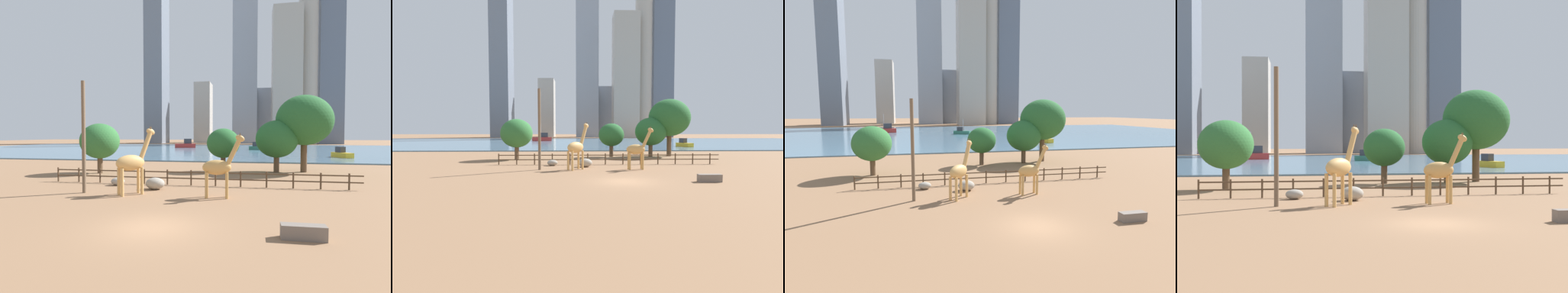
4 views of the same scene
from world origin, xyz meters
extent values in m
plane|color=#8C6647|center=(0.00, 80.00, 0.00)|extent=(400.00, 400.00, 0.00)
cube|color=slate|center=(0.00, 77.00, 0.10)|extent=(180.00, 86.00, 0.20)
cylinder|color=tan|center=(2.87, 7.59, 0.88)|extent=(0.22, 0.22, 1.77)
cylinder|color=tan|center=(2.92, 7.05, 0.88)|extent=(0.22, 0.22, 1.77)
cylinder|color=tan|center=(1.50, 7.46, 0.88)|extent=(0.22, 0.22, 1.77)
cylinder|color=tan|center=(1.56, 6.92, 0.88)|extent=(0.22, 0.22, 1.77)
ellipsoid|color=tan|center=(2.21, 7.26, 2.08)|extent=(2.02, 0.97, 1.02)
cylinder|color=tan|center=(3.35, 7.36, 3.17)|extent=(1.14, 0.42, 1.91)
ellipsoid|color=tan|center=(3.77, 7.40, 4.05)|extent=(0.77, 0.39, 0.64)
cone|color=brown|center=(3.76, 7.48, 4.35)|extent=(0.10, 0.10, 0.19)
cone|color=brown|center=(3.77, 7.33, 4.35)|extent=(0.10, 0.10, 0.19)
cylinder|color=tan|center=(-3.67, 7.96, 0.98)|extent=(0.32, 0.32, 1.95)
cylinder|color=tan|center=(-3.23, 7.55, 0.98)|extent=(0.32, 0.32, 1.95)
cylinder|color=tan|center=(-4.70, 6.86, 0.98)|extent=(0.32, 0.32, 1.95)
cylinder|color=tan|center=(-4.26, 6.45, 0.98)|extent=(0.32, 0.32, 1.95)
ellipsoid|color=tan|center=(-3.97, 7.20, 2.29)|extent=(2.11, 2.17, 1.13)
cylinder|color=tan|center=(-3.13, 8.09, 3.52)|extent=(1.04, 1.07, 2.13)
ellipsoid|color=tan|center=(-2.85, 8.39, 4.52)|extent=(0.82, 0.84, 0.68)
cone|color=brown|center=(-2.92, 8.45, 4.85)|extent=(0.15, 0.15, 0.21)
cone|color=brown|center=(-2.79, 8.33, 4.85)|extent=(0.15, 0.15, 0.21)
cylinder|color=brown|center=(-7.62, 7.29, 4.12)|extent=(0.28, 0.28, 8.24)
ellipsoid|color=gray|center=(-2.92, 9.63, 0.46)|extent=(1.52, 1.23, 0.92)
ellipsoid|color=gray|center=(-6.64, 10.92, 0.33)|extent=(1.18, 0.88, 0.66)
cube|color=#72665B|center=(6.61, -0.36, 0.30)|extent=(1.80, 0.60, 0.60)
cylinder|color=#4C3826|center=(-13.00, 12.00, 0.65)|extent=(0.14, 0.14, 1.30)
cylinder|color=#4C3826|center=(-10.92, 12.00, 0.65)|extent=(0.14, 0.14, 1.30)
cylinder|color=#4C3826|center=(-8.83, 12.00, 0.65)|extent=(0.14, 0.14, 1.30)
cylinder|color=#4C3826|center=(-6.75, 12.00, 0.65)|extent=(0.14, 0.14, 1.30)
cylinder|color=#4C3826|center=(-4.66, 12.00, 0.65)|extent=(0.14, 0.14, 1.30)
cylinder|color=#4C3826|center=(-2.58, 12.00, 0.65)|extent=(0.14, 0.14, 1.30)
cylinder|color=#4C3826|center=(-0.50, 12.00, 0.65)|extent=(0.14, 0.14, 1.30)
cylinder|color=#4C3826|center=(1.59, 12.00, 0.65)|extent=(0.14, 0.14, 1.30)
cylinder|color=#4C3826|center=(3.67, 12.00, 0.65)|extent=(0.14, 0.14, 1.30)
cylinder|color=#4C3826|center=(5.76, 12.00, 0.65)|extent=(0.14, 0.14, 1.30)
cylinder|color=#4C3826|center=(7.84, 12.00, 0.65)|extent=(0.14, 0.14, 1.30)
cylinder|color=#4C3826|center=(9.92, 12.00, 0.65)|extent=(0.14, 0.14, 1.30)
cylinder|color=#4C3826|center=(12.01, 12.00, 0.65)|extent=(0.14, 0.14, 1.30)
cube|color=#4C3826|center=(0.00, 12.00, 1.10)|extent=(26.10, 0.08, 0.10)
cube|color=#4C3826|center=(0.00, 12.00, 0.59)|extent=(26.10, 0.08, 0.10)
cylinder|color=brown|center=(7.37, 22.65, 0.97)|extent=(0.62, 0.62, 1.93)
ellipsoid|color=#26602D|center=(7.37, 22.65, 3.83)|extent=(4.75, 4.75, 4.27)
cylinder|color=brown|center=(-12.18, 18.37, 0.94)|extent=(0.59, 0.59, 1.87)
ellipsoid|color=#2D6B33|center=(-12.18, 18.37, 3.62)|extent=(4.37, 4.37, 3.93)
cylinder|color=brown|center=(10.50, 23.51, 1.71)|extent=(0.71, 0.71, 3.43)
ellipsoid|color=#26602D|center=(10.50, 23.51, 6.00)|extent=(6.43, 6.43, 5.78)
cylinder|color=brown|center=(1.29, 22.30, 0.90)|extent=(0.58, 0.58, 1.80)
ellipsoid|color=#26602D|center=(1.29, 22.30, 3.34)|extent=(3.84, 3.84, 3.45)
cube|color=#337259|center=(6.55, 73.53, 0.70)|extent=(5.28, 4.02, 1.01)
cube|color=#333338|center=(6.00, 73.84, 1.81)|extent=(2.17, 1.94, 1.21)
cylinder|color=silver|center=(6.77, 73.41, 2.97)|extent=(0.16, 0.16, 3.52)
cube|color=#B22D28|center=(-16.88, 84.86, 0.87)|extent=(7.11, 4.14, 1.34)
cube|color=#333338|center=(-16.08, 85.09, 2.35)|extent=(2.76, 2.20, 1.61)
cylinder|color=silver|center=(-17.20, 84.77, 3.89)|extent=(0.15, 0.15, 4.69)
cube|color=gold|center=(20.96, 46.38, 0.65)|extent=(3.00, 4.75, 0.89)
cube|color=#333338|center=(20.77, 46.91, 1.63)|extent=(1.55, 1.87, 1.07)
cube|color=#B7B2A8|center=(-23.37, 165.76, 17.46)|extent=(9.29, 13.87, 34.92)
cube|color=slate|center=(-45.78, 146.11, 52.98)|extent=(9.84, 14.94, 105.95)
cube|color=#939EAD|center=(1.08, 153.27, 43.23)|extent=(12.78, 9.67, 86.46)
cube|color=slate|center=(11.14, 160.56, 14.73)|extent=(11.02, 15.68, 29.47)
cylinder|color=#ADA89E|center=(31.45, 142.80, 51.96)|extent=(9.07, 9.07, 103.91)
cube|color=slate|center=(42.61, 148.25, 38.64)|extent=(11.37, 12.13, 77.27)
cube|color=#ADA89E|center=(20.95, 137.86, 32.26)|extent=(13.38, 10.89, 64.51)
camera|label=1|loc=(4.49, -13.24, 4.25)|focal=28.00mm
camera|label=2|loc=(-3.60, -23.73, 4.05)|focal=28.00mm
camera|label=3|loc=(-7.40, -17.35, 7.30)|focal=28.00mm
camera|label=4|loc=(-6.04, -21.99, 3.76)|focal=45.00mm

